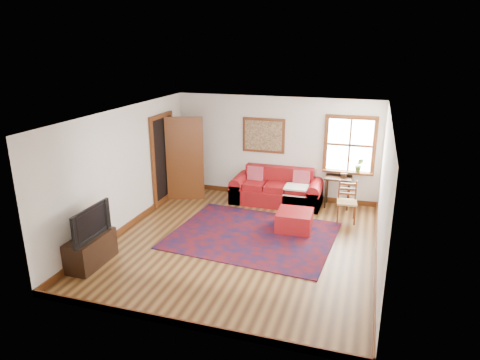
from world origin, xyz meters
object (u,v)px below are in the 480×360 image
(red_ottoman, at_px, (294,221))
(ladder_back_chair, at_px, (347,200))
(red_leather_sofa, at_px, (277,192))
(media_cabinet, at_px, (91,250))
(side_table, at_px, (338,182))

(red_ottoman, relative_size, ladder_back_chair, 0.80)
(red_leather_sofa, xyz_separation_m, red_ottoman, (0.70, -1.44, -0.08))
(red_ottoman, bearing_deg, media_cabinet, -143.28)
(red_leather_sofa, distance_m, red_ottoman, 1.61)
(media_cabinet, bearing_deg, ladder_back_chair, 38.89)
(red_leather_sofa, bearing_deg, side_table, 6.44)
(ladder_back_chair, bearing_deg, media_cabinet, -141.11)
(ladder_back_chair, bearing_deg, side_table, 108.79)
(side_table, bearing_deg, ladder_back_chair, -71.21)
(red_leather_sofa, xyz_separation_m, ladder_back_chair, (1.68, -0.62, 0.20))
(side_table, height_order, media_cabinet, side_table)
(red_ottoman, bearing_deg, ladder_back_chair, 38.12)
(red_leather_sofa, height_order, media_cabinet, red_leather_sofa)
(red_ottoman, relative_size, side_table, 0.96)
(media_cabinet, bearing_deg, red_ottoman, 38.55)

